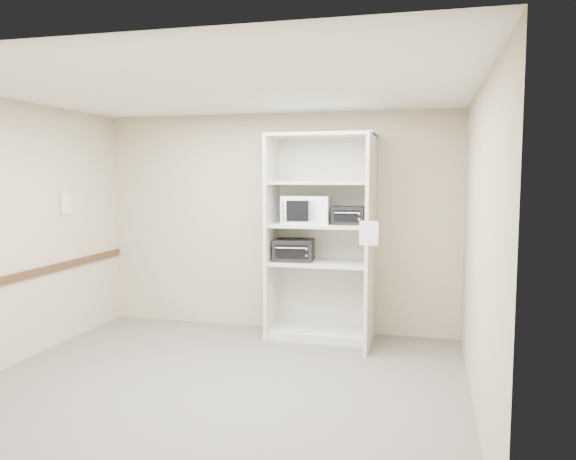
% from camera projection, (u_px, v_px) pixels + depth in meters
% --- Properties ---
extents(floor, '(4.50, 4.00, 0.01)m').
position_uv_depth(floor, '(221.00, 384.00, 5.23)').
color(floor, '#5E5750').
rests_on(floor, ground).
extents(ceiling, '(4.50, 4.00, 0.01)m').
position_uv_depth(ceiling, '(217.00, 89.00, 4.97)').
color(ceiling, white).
extents(wall_back, '(4.50, 0.02, 2.70)m').
position_uv_depth(wall_back, '(277.00, 222.00, 7.03)').
color(wall_back, '#BEB08F').
rests_on(wall_back, ground).
extents(wall_front, '(4.50, 0.02, 2.70)m').
position_uv_depth(wall_front, '(91.00, 280.00, 3.17)').
color(wall_front, '#BEB08F').
rests_on(wall_front, ground).
extents(wall_left, '(0.02, 4.00, 2.70)m').
position_uv_depth(wall_left, '(9.00, 234.00, 5.65)').
color(wall_left, '#BEB08F').
rests_on(wall_left, ground).
extents(wall_right, '(0.02, 4.00, 2.70)m').
position_uv_depth(wall_right, '(479.00, 248.00, 4.56)').
color(wall_right, '#BEB08F').
rests_on(wall_right, ground).
extents(shelving_unit, '(1.24, 0.92, 2.42)m').
position_uv_depth(shelving_unit, '(325.00, 244.00, 6.60)').
color(shelving_unit, beige).
rests_on(shelving_unit, floor).
extents(microwave, '(0.58, 0.46, 0.33)m').
position_uv_depth(microwave, '(306.00, 210.00, 6.56)').
color(microwave, white).
rests_on(microwave, shelving_unit).
extents(toaster_oven_upper, '(0.37, 0.28, 0.21)m').
position_uv_depth(toaster_oven_upper, '(348.00, 215.00, 6.49)').
color(toaster_oven_upper, black).
rests_on(toaster_oven_upper, shelving_unit).
extents(toaster_oven_lower, '(0.49, 0.39, 0.26)m').
position_uv_depth(toaster_oven_lower, '(294.00, 250.00, 6.68)').
color(toaster_oven_lower, black).
rests_on(toaster_oven_lower, shelving_unit).
extents(paper_sign, '(0.20, 0.02, 0.25)m').
position_uv_depth(paper_sign, '(369.00, 233.00, 5.84)').
color(paper_sign, white).
rests_on(paper_sign, shelving_unit).
extents(chair_rail, '(0.04, 3.98, 0.08)m').
position_uv_depth(chair_rail, '(13.00, 278.00, 5.69)').
color(chair_rail, '#402716').
rests_on(chair_rail, wall_left).
extents(wall_poster, '(0.01, 0.18, 0.25)m').
position_uv_depth(wall_poster, '(66.00, 204.00, 6.50)').
color(wall_poster, white).
rests_on(wall_poster, wall_left).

